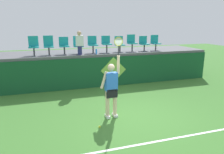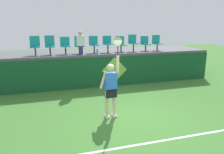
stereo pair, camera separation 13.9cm
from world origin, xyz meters
TOP-DOWN VIEW (x-y plane):
  - ground_plane at (0.00, 0.00)m, footprint 40.00×40.00m
  - court_back_wall at (0.00, 3.76)m, footprint 11.45×0.20m
  - spectator_platform at (0.00, 4.97)m, footprint 11.45×2.52m
  - court_baseline_stripe at (0.00, -1.53)m, footprint 10.31×0.08m
  - tennis_player at (-0.70, 0.29)m, footprint 0.75×0.28m
  - tennis_ball at (-1.27, -0.35)m, footprint 0.07×0.07m
  - water_bottle at (-0.30, 3.95)m, footprint 0.08×0.08m
  - stadium_chair_0 at (-3.09, 4.46)m, footprint 0.44×0.42m
  - stadium_chair_1 at (-2.44, 4.46)m, footprint 0.44×0.42m
  - stadium_chair_2 at (-1.74, 4.45)m, footprint 0.44×0.42m
  - stadium_chair_3 at (-1.06, 4.46)m, footprint 0.44×0.42m
  - stadium_chair_4 at (-0.35, 4.45)m, footprint 0.44×0.42m
  - stadium_chair_5 at (0.34, 4.45)m, footprint 0.44×0.42m
  - stadium_chair_6 at (1.04, 4.45)m, footprint 0.44×0.42m
  - stadium_chair_7 at (1.71, 4.45)m, footprint 0.44×0.42m
  - stadium_chair_8 at (2.41, 4.45)m, footprint 0.44×0.42m
  - stadium_chair_9 at (3.08, 4.45)m, footprint 0.44×0.42m
  - spectator_0 at (-1.06, 4.03)m, footprint 0.34×0.20m
  - wall_signage_mount at (0.46, 3.66)m, footprint 1.27×0.01m

SIDE VIEW (x-z plane):
  - ground_plane at x=0.00m, z-range 0.00..0.00m
  - wall_signage_mount at x=0.46m, z-range -0.71..0.72m
  - court_baseline_stripe at x=0.00m, z-range 0.00..0.01m
  - tennis_ball at x=-1.27m, z-range 0.00..0.07m
  - court_back_wall at x=0.00m, z-range 0.00..1.44m
  - tennis_player at x=-0.70m, z-range -0.29..2.31m
  - spectator_platform at x=0.00m, z-range 1.44..1.56m
  - water_bottle at x=-0.30m, z-range 1.56..1.80m
  - stadium_chair_8 at x=2.41m, z-range 1.60..2.36m
  - stadium_chair_6 at x=1.04m, z-range 1.59..2.37m
  - stadium_chair_9 at x=3.08m, z-range 1.59..2.40m
  - stadium_chair_2 at x=-1.74m, z-range 1.60..2.40m
  - stadium_chair_3 at x=-1.06m, z-range 1.59..2.42m
  - stadium_chair_4 at x=-0.35m, z-range 1.61..2.43m
  - stadium_chair_0 at x=-3.09m, z-range 1.59..2.46m
  - stadium_chair_5 at x=0.34m, z-range 1.62..2.43m
  - stadium_chair_1 at x=-2.44m, z-range 1.59..2.47m
  - stadium_chair_7 at x=1.71m, z-range 1.61..2.47m
  - spectator_0 at x=-1.06m, z-range 1.58..2.67m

